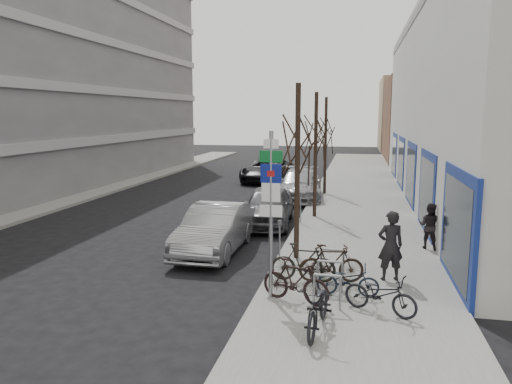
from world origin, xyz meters
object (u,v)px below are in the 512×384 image
at_px(bike_far_inner, 331,263).
at_px(lane_car, 267,170).
at_px(bike_mid_curb, 348,278).
at_px(meter_mid, 300,205).
at_px(parked_car_mid, 268,206).
at_px(tree_near, 298,130).
at_px(pedestrian_near, 390,246).
at_px(bike_near_right, 296,281).
at_px(meter_front, 280,237).
at_px(bike_rack, 330,273).
at_px(bike_far_curb, 381,291).
at_px(highway_sign_pole, 271,204).
at_px(tree_mid, 316,125).
at_px(parked_car_front, 215,229).
at_px(tree_far, 326,123).
at_px(meter_back, 313,186).
at_px(parked_car_back, 300,185).
at_px(pedestrian_far, 430,226).
at_px(bike_mid_inner, 303,262).
at_px(bike_near_left, 319,303).

height_order(bike_far_inner, lane_car, lane_car).
xyz_separation_m(bike_mid_curb, bike_far_inner, (-0.46, 0.94, 0.06)).
bearing_deg(meter_mid, parked_car_mid, 179.12).
relative_size(tree_near, pedestrian_near, 2.89).
bearing_deg(lane_car, bike_near_right, -71.88).
bearing_deg(parked_car_mid, meter_front, -79.72).
relative_size(bike_rack, pedestrian_near, 1.19).
relative_size(bike_far_curb, pedestrian_near, 0.90).
distance_m(highway_sign_pole, bike_rack, 2.36).
xyz_separation_m(tree_mid, parked_car_mid, (-1.79, -1.48, -3.30)).
bearing_deg(tree_mid, lane_car, 109.77).
bearing_deg(bike_rack, bike_near_right, -132.03).
xyz_separation_m(meter_mid, parked_car_front, (-2.35, -4.44, -0.12)).
bearing_deg(tree_far, tree_near, -90.00).
bearing_deg(highway_sign_pole, meter_back, 91.02).
xyz_separation_m(bike_rack, pedestrian_near, (1.52, 1.28, 0.44)).
relative_size(meter_mid, lane_car, 0.22).
distance_m(tree_mid, bike_far_inner, 9.36).
distance_m(highway_sign_pole, meter_front, 3.39).
xyz_separation_m(meter_mid, parked_car_back, (-0.75, 6.54, -0.11)).
bearing_deg(bike_near_right, tree_near, 26.70).
relative_size(bike_far_inner, parked_car_mid, 0.37).
height_order(tree_far, lane_car, tree_far).
bearing_deg(lane_car, bike_rack, -69.48).
relative_size(tree_near, parked_car_mid, 1.17).
relative_size(bike_mid_curb, parked_car_mid, 0.32).
bearing_deg(pedestrian_far, tree_mid, -20.36).
bearing_deg(meter_front, bike_mid_inner, -62.12).
distance_m(meter_back, bike_near_right, 14.27).
height_order(highway_sign_pole, meter_mid, highway_sign_pole).
bearing_deg(tree_near, meter_front, -131.99).
relative_size(lane_car, pedestrian_near, 3.01).
relative_size(tree_far, parked_car_back, 0.99).
distance_m(tree_near, bike_near_left, 6.31).
bearing_deg(tree_near, tree_mid, 90.00).
bearing_deg(meter_front, bike_mid_curb, -50.68).
bearing_deg(bike_far_inner, tree_far, -4.30).
distance_m(tree_mid, pedestrian_far, 6.97).
bearing_deg(meter_back, bike_mid_curb, -81.20).
bearing_deg(parked_car_back, meter_mid, -88.18).
xyz_separation_m(bike_near_right, lane_car, (-4.69, 22.05, 0.11)).
xyz_separation_m(bike_mid_curb, parked_car_back, (-2.85, 14.60, 0.19)).
bearing_deg(tree_mid, meter_back, 96.42).
bearing_deg(tree_near, pedestrian_far, 24.72).
bearing_deg(parked_car_mid, meter_back, 72.81).
distance_m(meter_mid, bike_mid_curb, 8.34).
xyz_separation_m(tree_far, bike_near_right, (0.44, -16.74, -3.42)).
xyz_separation_m(tree_far, lane_car, (-4.25, 5.31, -3.31)).
relative_size(parked_car_back, pedestrian_near, 2.91).
xyz_separation_m(meter_front, bike_far_inner, (1.64, -1.63, -0.24)).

